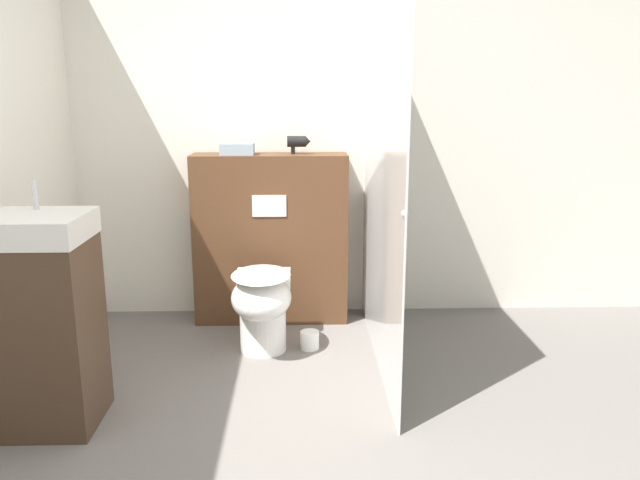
# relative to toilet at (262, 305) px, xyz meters

# --- Properties ---
(wall_back) EXTENTS (8.00, 0.06, 2.50)m
(wall_back) POSITION_rel_toilet_xyz_m (0.10, 0.78, 0.95)
(wall_back) COLOR silver
(wall_back) RESTS_ON ground_plane
(partition_panel) EXTENTS (1.03, 0.29, 1.14)m
(partition_panel) POSITION_rel_toilet_xyz_m (0.03, 0.58, 0.27)
(partition_panel) COLOR #51331E
(partition_panel) RESTS_ON ground_plane
(shower_glass) EXTENTS (0.04, 1.71, 2.15)m
(shower_glass) POSITION_rel_toilet_xyz_m (0.68, -0.11, 0.77)
(shower_glass) COLOR silver
(shower_glass) RESTS_ON ground_plane
(toilet) EXTENTS (0.35, 0.54, 0.51)m
(toilet) POSITION_rel_toilet_xyz_m (0.00, 0.00, 0.00)
(toilet) COLOR white
(toilet) RESTS_ON ground_plane
(sink_vanity) EXTENTS (0.51, 0.43, 1.15)m
(sink_vanity) POSITION_rel_toilet_xyz_m (-0.98, -0.79, 0.20)
(sink_vanity) COLOR #473323
(sink_vanity) RESTS_ON ground_plane
(hair_drier) EXTENTS (0.15, 0.07, 0.12)m
(hair_drier) POSITION_rel_toilet_xyz_m (0.22, 0.58, 0.92)
(hair_drier) COLOR black
(hair_drier) RESTS_ON partition_panel
(folded_towel) EXTENTS (0.22, 0.14, 0.07)m
(folded_towel) POSITION_rel_toilet_xyz_m (-0.18, 0.56, 0.87)
(folded_towel) COLOR #8C9EAD
(folded_towel) RESTS_ON partition_panel
(spare_toilet_roll) EXTENTS (0.12, 0.12, 0.11)m
(spare_toilet_roll) POSITION_rel_toilet_xyz_m (0.28, 0.05, -0.25)
(spare_toilet_roll) COLOR white
(spare_toilet_roll) RESTS_ON ground_plane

